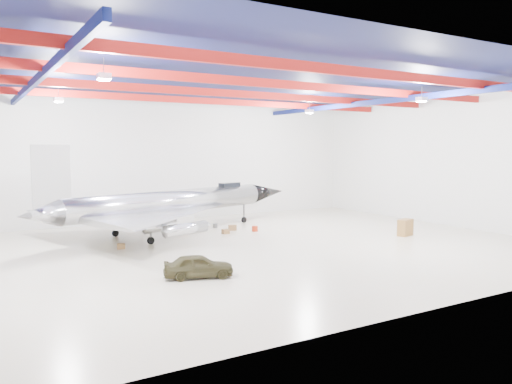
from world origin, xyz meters
TOP-DOWN VIEW (x-y plane):
  - floor at (0.00, 0.00)m, footprint 40.00×40.00m
  - wall_back at (0.00, 15.00)m, footprint 40.00×0.00m
  - wall_right at (20.00, 0.00)m, footprint 0.00×30.00m
  - ceiling at (0.00, 0.00)m, footprint 40.00×40.00m
  - ceiling_structure at (0.00, 0.00)m, footprint 39.50×29.50m
  - jet_aircraft at (-1.91, 7.49)m, footprint 24.29×17.76m
  - jeep at (-5.40, -5.52)m, footprint 3.80×2.43m
  - desk at (13.02, -2.13)m, footprint 1.49×1.04m
  - crate_ply at (-6.79, 3.77)m, footprint 0.60×0.54m
  - toolbox_red at (-0.74, 8.04)m, footprint 0.47×0.40m
  - parts_bin at (2.95, 6.67)m, footprint 0.72×0.64m
  - tool_chest at (4.22, 5.27)m, footprint 0.53×0.53m
  - oil_barrel at (1.71, 5.46)m, footprint 0.55×0.46m
  - spares_box at (2.35, 8.60)m, footprint 0.41×0.41m

SIDE VIEW (x-z plane):
  - floor at x=0.00m, z-range 0.00..0.00m
  - toolbox_red at x=-0.74m, z-range 0.00..0.29m
  - spares_box at x=2.35m, z-range 0.00..0.34m
  - crate_ply at x=-6.79m, z-range 0.00..0.35m
  - oil_barrel at x=1.71m, z-range 0.00..0.36m
  - parts_bin at x=2.95m, z-range 0.00..0.42m
  - tool_chest at x=4.22m, z-range 0.00..0.43m
  - jeep at x=-5.40m, z-range 0.00..1.20m
  - desk at x=13.02m, z-range 0.00..1.24m
  - jet_aircraft at x=-1.91m, z-range -1.17..5.62m
  - wall_back at x=0.00m, z-range -14.50..25.50m
  - wall_right at x=20.00m, z-range -9.50..20.50m
  - ceiling_structure at x=0.00m, z-range 9.79..10.86m
  - ceiling at x=0.00m, z-range 11.00..11.00m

